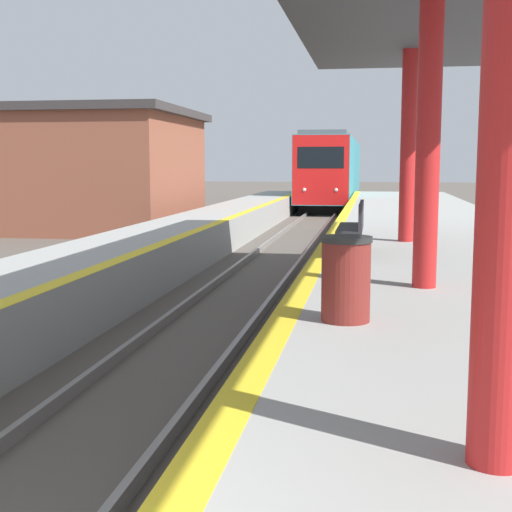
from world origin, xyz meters
name	(u,v)px	position (x,y,z in m)	size (l,w,h in m)	color
train	(334,170)	(0.00, 44.39, 2.15)	(2.80, 23.57, 4.23)	black
trash_bin	(346,279)	(2.29, 5.34, 1.42)	(0.52, 0.52, 0.87)	maroon
bench	(354,226)	(2.22, 10.97, 1.48)	(0.44, 1.98, 0.92)	#28282D
station_building	(36,169)	(-10.85, 25.08, 2.36)	(12.61, 8.26, 4.69)	brown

